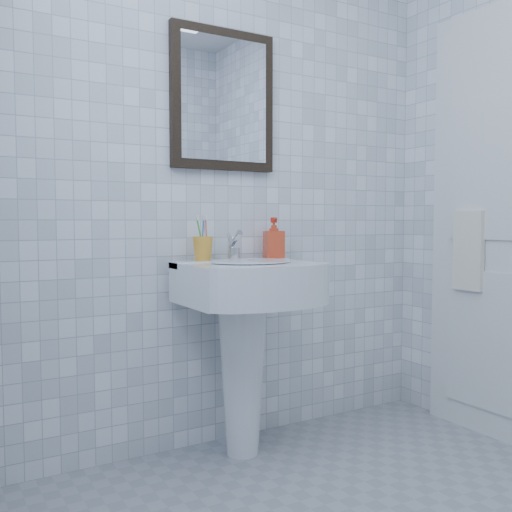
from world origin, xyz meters
TOP-DOWN VIEW (x-y plane):
  - wall_back at (0.00, 1.20)m, footprint 2.20×0.02m
  - washbasin at (-0.03, 0.99)m, footprint 0.55×0.40m
  - faucet at (-0.03, 1.09)m, footprint 0.05×0.12m
  - toothbrush_cup at (-0.18, 1.10)m, footprint 0.12×0.12m
  - soap_dispenser at (0.19, 1.11)m, footprint 0.10×0.10m
  - wall_mirror at (-0.03, 1.18)m, footprint 0.50×0.04m
  - bathroom_door at (1.08, 0.55)m, footprint 0.04×0.80m
  - towel_ring at (1.06, 0.71)m, footprint 0.01×0.18m
  - hand_towel at (1.04, 0.71)m, footprint 0.03×0.16m

SIDE VIEW (x-z plane):
  - washbasin at x=-0.03m, z-range 0.15..0.99m
  - hand_towel at x=1.04m, z-range 0.68..1.06m
  - faucet at x=-0.03m, z-range 0.83..0.96m
  - toothbrush_cup at x=-0.18m, z-range 0.84..0.95m
  - soap_dispenser at x=0.19m, z-range 0.84..1.03m
  - bathroom_door at x=1.08m, z-range 0.00..2.00m
  - towel_ring at x=1.06m, z-range 0.96..1.14m
  - wall_back at x=0.00m, z-range 0.00..2.50m
  - wall_mirror at x=-0.03m, z-range 1.24..1.86m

